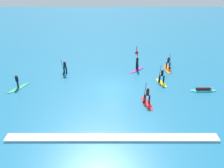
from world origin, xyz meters
name	(u,v)px	position (x,y,z in m)	size (l,w,h in m)	color
ground_plane	(112,88)	(0.00, 0.00, 0.00)	(120.00, 120.00, 0.00)	#1E6B93
surfer_on_red_board	(147,99)	(3.48, -3.38, 0.49)	(1.28, 2.77, 2.30)	red
surfer_on_blue_board	(65,70)	(-5.94, 3.80, 0.56)	(1.29, 2.47, 2.06)	#1E8CD1
surfer_on_green_board	(18,85)	(-10.58, -0.03, 0.43)	(2.01, 2.98, 1.68)	#23B266
surfer_on_orange_board	(168,66)	(7.46, 5.43, 0.38)	(0.98, 3.29, 2.27)	orange
surfer_on_yellow_board	(162,79)	(5.80, 1.23, 0.49)	(1.33, 2.53, 2.25)	yellow
surfer_on_purple_board	(137,66)	(3.29, 5.07, 0.53)	(2.35, 2.46, 2.30)	purple
surfer_on_teal_board	(203,90)	(10.09, -0.71, 0.14)	(2.92, 0.75, 0.42)	#33C6CC
marker_buoy	(137,52)	(3.91, 11.83, 0.17)	(0.51, 0.51, 1.28)	red
wave_crest	(112,138)	(0.00, -8.68, 0.09)	(16.90, 0.90, 0.18)	white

